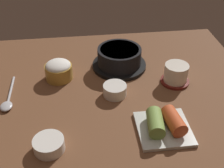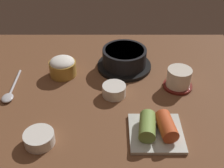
{
  "view_description": "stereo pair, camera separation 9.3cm",
  "coord_description": "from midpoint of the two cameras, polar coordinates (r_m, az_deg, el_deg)",
  "views": [
    {
      "loc": [
        -7.22,
        -76.2,
        59.95
      ],
      "look_at": [
        2.0,
        -2.0,
        5.0
      ],
      "focal_mm": 47.2,
      "sensor_mm": 36.0,
      "label": 1
    },
    {
      "loc": [
        2.03,
        -76.77,
        59.95
      ],
      "look_at": [
        2.0,
        -2.0,
        5.0
      ],
      "focal_mm": 47.2,
      "sensor_mm": 36.0,
      "label": 2
    }
  ],
  "objects": [
    {
      "name": "dining_table",
      "position": [
        0.97,
        1.56,
        -1.31
      ],
      "size": [
        100.0,
        76.0,
        2.0
      ],
      "primitive_type": "cube",
      "color": "brown",
      "rests_on": "ground"
    },
    {
      "name": "rice_bowl",
      "position": [
        1.01,
        -6.97,
        3.34
      ],
      "size": [
        9.16,
        9.16,
        6.63
      ],
      "color": "#B78C38",
      "rests_on": "dining_table"
    },
    {
      "name": "spoon",
      "position": [
        0.97,
        -16.63,
        -1.82
      ],
      "size": [
        3.6,
        17.89,
        1.35
      ],
      "color": "#B7B7BC",
      "rests_on": "dining_table"
    },
    {
      "name": "kimchi_plate",
      "position": [
        0.8,
        11.95,
        -8.61
      ],
      "size": [
        14.37,
        14.37,
        5.35
      ],
      "color": "silver",
      "rests_on": "dining_table"
    },
    {
      "name": "banchan_cup_center",
      "position": [
        0.92,
        3.31,
        -1.27
      ],
      "size": [
        7.4,
        7.4,
        3.64
      ],
      "color": "white",
      "rests_on": "dining_table"
    },
    {
      "name": "stone_pot",
      "position": [
        1.05,
        4.97,
        4.82
      ],
      "size": [
        19.22,
        19.22,
        7.32
      ],
      "color": "black",
      "rests_on": "dining_table"
    },
    {
      "name": "tea_cup_with_saucer",
      "position": [
        0.98,
        15.48,
        0.94
      ],
      "size": [
        9.52,
        9.52,
        6.71
      ],
      "color": "maroon",
      "rests_on": "dining_table"
    },
    {
      "name": "side_bowl_near",
      "position": [
        0.78,
        -10.61,
        -10.4
      ],
      "size": [
        7.99,
        7.99,
        3.25
      ],
      "color": "white",
      "rests_on": "dining_table"
    }
  ]
}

